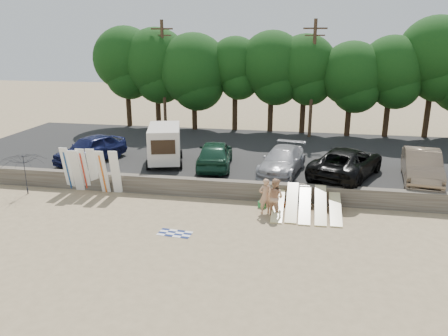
{
  "coord_description": "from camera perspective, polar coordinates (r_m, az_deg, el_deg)",
  "views": [
    {
      "loc": [
        1.52,
        -18.92,
        8.43
      ],
      "look_at": [
        -2.55,
        3.0,
        1.69
      ],
      "focal_mm": 35.0,
      "sensor_mm": 36.0,
      "label": 1
    }
  ],
  "objects": [
    {
      "name": "treeline",
      "position": [
        36.5,
        8.94,
        13.1
      ],
      "size": [
        33.6,
        6.5,
        9.3
      ],
      "color": "#382616",
      "rests_on": "parking_lot"
    },
    {
      "name": "seawall",
      "position": [
        23.36,
        6.16,
        -3.12
      ],
      "size": [
        44.0,
        0.5,
        1.0
      ],
      "primitive_type": "cube",
      "color": "#6B6356",
      "rests_on": "ground"
    },
    {
      "name": "surfboard_low_0",
      "position": [
        21.95,
        7.08,
        -4.76
      ],
      "size": [
        0.56,
        2.93,
        0.8
      ],
      "primitive_type": "cube",
      "rotation": [
        0.25,
        0.0,
        0.0
      ],
      "color": "#FFEAA0",
      "rests_on": "ground"
    },
    {
      "name": "box_trailer",
      "position": [
        27.5,
        -7.77,
        3.24
      ],
      "size": [
        2.91,
        4.13,
        2.39
      ],
      "rotation": [
        0.0,
        0.0,
        0.27
      ],
      "color": "beige",
      "rests_on": "parking_lot"
    },
    {
      "name": "surfboard_low_2",
      "position": [
        21.87,
        10.51,
        -4.71
      ],
      "size": [
        0.56,
        2.87,
        1.01
      ],
      "primitive_type": "cube",
      "rotation": [
        0.32,
        0.0,
        0.0
      ],
      "color": "#FFEAA0",
      "rests_on": "ground"
    },
    {
      "name": "surfboard_upright_3",
      "position": [
        25.45,
        -16.73,
        -0.23
      ],
      "size": [
        0.55,
        0.65,
        2.55
      ],
      "primitive_type": "cube",
      "rotation": [
        0.21,
        0.0,
        0.09
      ],
      "color": "white",
      "rests_on": "ground"
    },
    {
      "name": "surfboard_upright_1",
      "position": [
        25.62,
        -18.72,
        -0.35
      ],
      "size": [
        0.6,
        0.85,
        2.51
      ],
      "primitive_type": "cube",
      "rotation": [
        0.29,
        0.0,
        0.13
      ],
      "color": "white",
      "rests_on": "ground"
    },
    {
      "name": "surfboard_upright_0",
      "position": [
        26.1,
        -19.76,
        -0.08
      ],
      "size": [
        0.52,
        0.57,
        2.56
      ],
      "primitive_type": "cube",
      "rotation": [
        0.19,
        0.0,
        -0.04
      ],
      "color": "white",
      "rests_on": "ground"
    },
    {
      "name": "ground",
      "position": [
        20.77,
        5.45,
        -7.2
      ],
      "size": [
        120.0,
        120.0,
        0.0
      ],
      "primitive_type": "plane",
      "color": "tan",
      "rests_on": "ground"
    },
    {
      "name": "surfboard_upright_4",
      "position": [
        24.93,
        -15.57,
        -0.5
      ],
      "size": [
        0.5,
        0.67,
        2.54
      ],
      "primitive_type": "cube",
      "rotation": [
        0.24,
        0.0,
        0.0
      ],
      "color": "white",
      "rests_on": "ground"
    },
    {
      "name": "beach_umbrella",
      "position": [
        26.38,
        -24.66,
        -0.74
      ],
      "size": [
        3.62,
        3.61,
        2.33
      ],
      "primitive_type": "imported",
      "rotation": [
        0.0,
        0.0,
        5.44
      ],
      "color": "black",
      "rests_on": "ground"
    },
    {
      "name": "surfboard_upright_5",
      "position": [
        24.7,
        -13.99,
        -0.53
      ],
      "size": [
        0.57,
        0.69,
        2.55
      ],
      "primitive_type": "cube",
      "rotation": [
        0.22,
        0.0,
        0.11
      ],
      "color": "white",
      "rests_on": "ground"
    },
    {
      "name": "cooler",
      "position": [
        22.56,
        5.04,
        -4.74
      ],
      "size": [
        0.45,
        0.4,
        0.32
      ],
      "primitive_type": "cube",
      "rotation": [
        0.0,
        0.0,
        -0.31
      ],
      "color": "green",
      "rests_on": "ground"
    },
    {
      "name": "gear_bag",
      "position": [
        22.9,
        8.12,
        -4.66
      ],
      "size": [
        0.36,
        0.33,
        0.22
      ],
      "primitive_type": "cube",
      "rotation": [
        0.0,
        0.0,
        0.31
      ],
      "color": "orange",
      "rests_on": "ground"
    },
    {
      "name": "surfboard_low_3",
      "position": [
        21.89,
        12.5,
        -4.72
      ],
      "size": [
        0.56,
        2.85,
        1.07
      ],
      "primitive_type": "cube",
      "rotation": [
        0.34,
        0.0,
        0.0
      ],
      "color": "#FFEAA0",
      "rests_on": "ground"
    },
    {
      "name": "beach_towel",
      "position": [
        19.79,
        -6.43,
        -8.48
      ],
      "size": [
        1.62,
        1.62,
        0.0
      ],
      "primitive_type": "plane",
      "rotation": [
        0.0,
        0.0,
        -0.09
      ],
      "color": "white",
      "rests_on": "ground"
    },
    {
      "name": "surfboard_low_1",
      "position": [
        21.92,
        8.86,
        -4.42
      ],
      "size": [
        0.56,
        2.83,
        1.12
      ],
      "primitive_type": "cube",
      "rotation": [
        0.36,
        0.0,
        0.0
      ],
      "color": "#FFEAA0",
      "rests_on": "ground"
    },
    {
      "name": "car_1",
      "position": [
        26.58,
        -1.2,
        1.83
      ],
      "size": [
        2.59,
        5.2,
        1.7
      ],
      "primitive_type": "imported",
      "rotation": [
        0.0,
        0.0,
        3.26
      ],
      "color": "#153B29",
      "rests_on": "parking_lot"
    },
    {
      "name": "utility_poles",
      "position": [
        35.05,
        11.5,
        11.59
      ],
      "size": [
        25.8,
        0.26,
        9.0
      ],
      "color": "#473321",
      "rests_on": "parking_lot"
    },
    {
      "name": "parking_lot",
      "position": [
        30.55,
        7.29,
        1.35
      ],
      "size": [
        44.0,
        14.5,
        0.7
      ],
      "primitive_type": "cube",
      "color": "#282828",
      "rests_on": "ground"
    },
    {
      "name": "car_2",
      "position": [
        25.81,
        7.62,
        0.97
      ],
      "size": [
        2.96,
        5.41,
        1.49
      ],
      "primitive_type": "imported",
      "rotation": [
        0.0,
        0.0,
        -0.18
      ],
      "color": "#A1A0A5",
      "rests_on": "parking_lot"
    },
    {
      "name": "beachgoer_b",
      "position": [
        21.42,
        6.66,
        -3.76
      ],
      "size": [
        1.15,
        1.08,
        1.88
      ],
      "primitive_type": "imported",
      "rotation": [
        0.0,
        0.0,
        2.59
      ],
      "color": "tan",
      "rests_on": "ground"
    },
    {
      "name": "car_4",
      "position": [
        26.4,
        24.42,
        0.23
      ],
      "size": [
        2.53,
        5.48,
        1.74
      ],
      "primitive_type": "imported",
      "rotation": [
        0.0,
        0.0,
        -0.13
      ],
      "color": "#79644D",
      "rests_on": "parking_lot"
    },
    {
      "name": "surfboard_low_4",
      "position": [
        22.05,
        14.33,
        -5.01
      ],
      "size": [
        0.56,
        2.91,
        0.85
      ],
      "primitive_type": "cube",
      "rotation": [
        0.26,
        0.0,
        0.0
      ],
      "color": "#FFEAA0",
      "rests_on": "ground"
    },
    {
      "name": "beachgoer_a",
      "position": [
        21.59,
        5.4,
        -3.67
      ],
      "size": [
        0.77,
        0.65,
        1.8
      ],
      "primitive_type": "imported",
      "rotation": [
        0.0,
        0.0,
        3.54
      ],
      "color": "tan",
      "rests_on": "ground"
    },
    {
      "name": "car_3",
      "position": [
        25.8,
        15.73,
        0.72
      ],
      "size": [
        5.0,
        6.75,
        1.7
      ],
      "primitive_type": "imported",
      "rotation": [
        0.0,
        0.0,
        2.74
      ],
      "color": "black",
      "rests_on": "parking_lot"
    },
    {
      "name": "surfboard_upright_2",
      "position": [
        25.62,
        -17.86,
        -0.22
      ],
      "size": [
        0.51,
        0.61,
        2.55
      ],
      "primitive_type": "cube",
      "rotation": [
        0.21,
        0.0,
        0.02
      ],
      "color": "white",
      "rests_on": "ground"
    },
    {
      "name": "car_0",
      "position": [
        29.12,
        -17.01,
        2.42
      ],
      "size": [
        3.66,
        5.38,
        1.7
      ],
      "primitive_type": "imported",
      "rotation": [
        0.0,
        0.0,
        -0.36
      ],
      "color": "#121741",
      "rests_on": "parking_lot"
    }
  ]
}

